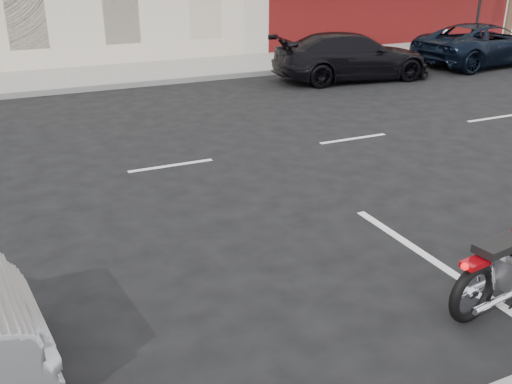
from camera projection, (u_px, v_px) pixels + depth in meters
The scene contains 4 objects.
ground at pixel (268, 151), 11.30m from camera, with size 120.00×120.00×0.00m, color black.
fire_hydrant at pixel (445, 38), 22.86m from camera, with size 0.20×0.20×0.72m.
suv_far at pixel (483, 44), 19.95m from camera, with size 2.37×5.14×1.43m, color black.
car_far at pixel (352, 56), 17.55m from camera, with size 2.01×4.93×1.43m, color black.
Camera 1 is at (-4.72, -9.66, 3.60)m, focal length 40.00 mm.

